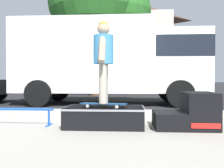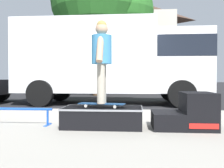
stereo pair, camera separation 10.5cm
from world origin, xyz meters
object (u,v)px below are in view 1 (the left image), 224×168
object	(u,v)px
kicker_ramp	(190,113)
grind_rail	(8,112)
skateboard	(104,104)
skater_kid	(103,55)
skate_box	(105,116)
street_tree_main	(100,3)
box_truck	(111,59)

from	to	relation	value
kicker_ramp	grind_rail	distance (m)	3.15
grind_rail	skateboard	size ratio (longest dim) A/B	2.05
skateboard	skater_kid	world-z (taller)	skater_kid
grind_rail	skateboard	xyz separation A→B (m)	(1.72, -0.12, 0.16)
kicker_ramp	skateboard	distance (m)	1.44
skate_box	skater_kid	distance (m)	1.04
street_tree_main	box_truck	bearing A→B (deg)	-78.60
skate_box	grind_rail	bearing A→B (deg)	177.75
grind_rail	skater_kid	distance (m)	1.98
kicker_ramp	street_tree_main	world-z (taller)	street_tree_main
skate_box	street_tree_main	xyz separation A→B (m)	(-1.20, 9.86, 4.88)
skater_kid	street_tree_main	bearing A→B (deg)	96.83
skateboard	skater_kid	bearing A→B (deg)	-90.00
skate_box	skateboard	world-z (taller)	skateboard
kicker_ramp	skateboard	size ratio (longest dim) A/B	1.23
kicker_ramp	skater_kid	bearing A→B (deg)	-177.95
skate_box	street_tree_main	distance (m)	11.06
street_tree_main	skater_kid	bearing A→B (deg)	-83.17
box_truck	skater_kid	bearing A→B (deg)	-87.31
skater_kid	street_tree_main	xyz separation A→B (m)	(-1.19, 9.91, 3.84)
box_truck	grind_rail	bearing A→B (deg)	-106.01
skater_kid	street_tree_main	size ratio (longest dim) A/B	0.17
kicker_ramp	street_tree_main	xyz separation A→B (m)	(-2.61, 9.86, 4.81)
street_tree_main	grind_rail	bearing A→B (deg)	-93.10
skate_box	kicker_ramp	xyz separation A→B (m)	(1.41, -0.00, 0.06)
skate_box	skater_kid	size ratio (longest dim) A/B	0.96
street_tree_main	kicker_ramp	bearing A→B (deg)	-75.15
skateboard	street_tree_main	bearing A→B (deg)	96.83
skateboard	grind_rail	bearing A→B (deg)	176.02
grind_rail	box_truck	distance (m)	5.50
box_truck	street_tree_main	world-z (taller)	street_tree_main
skate_box	kicker_ramp	distance (m)	1.42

